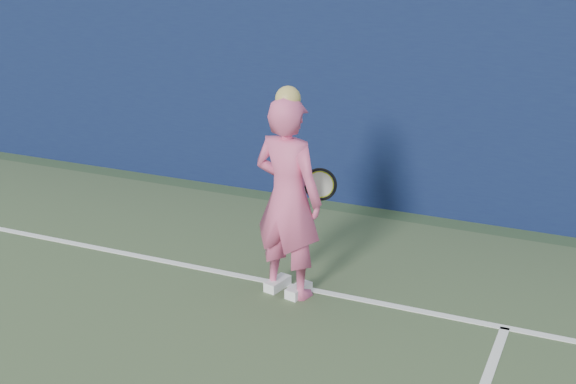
% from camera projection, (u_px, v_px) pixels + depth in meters
% --- Properties ---
extents(backstop_wall, '(24.00, 0.40, 2.50)m').
position_uv_depth(backstop_wall, '(166.00, 80.00, 10.31)').
color(backstop_wall, '#0D1539').
rests_on(backstop_wall, ground).
extents(player, '(0.76, 0.58, 1.94)m').
position_uv_depth(player, '(288.00, 197.00, 7.10)').
color(player, '#DA5583').
rests_on(player, ground).
extents(racket, '(0.60, 0.13, 0.32)m').
position_uv_depth(racket, '(317.00, 185.00, 7.46)').
color(racket, black).
rests_on(racket, ground).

